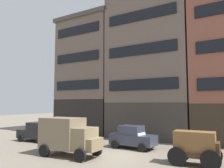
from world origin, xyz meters
The scene contains 7 objects.
ground_plane centered at (0.00, 0.00, 0.00)m, with size 120.00×120.00×0.00m, color slate.
building_far_left centered at (-9.18, 9.13, 7.39)m, with size 7.99×5.51×14.68m.
building_center_left centered at (-0.89, 9.13, 9.29)m, with size 9.28×5.51×18.48m.
cargo_wagon centered at (5.35, 0.19, 1.15)m, with size 2.97×1.65×1.98m.
delivery_truck_near centered at (-2.67, -1.88, 1.42)m, with size 4.43×2.30×2.62m.
sedan_dark centered at (-9.49, 1.18, 0.91)m, with size 3.84×2.16×1.83m.
sedan_light centered at (-0.05, 2.84, 0.91)m, with size 3.76×1.98×1.83m.
Camera 1 is at (8.06, -13.85, 3.59)m, focal length 35.86 mm.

